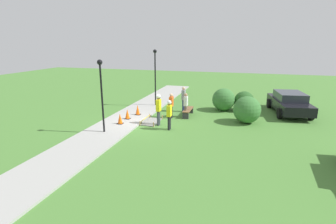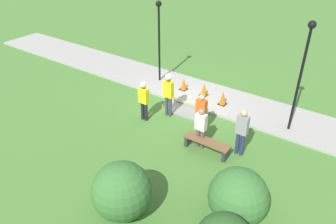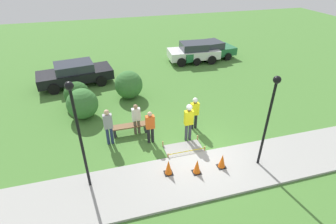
% 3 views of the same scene
% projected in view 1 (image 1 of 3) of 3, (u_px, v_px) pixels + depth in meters
% --- Properties ---
extents(ground_plane, '(60.00, 60.00, 0.00)m').
position_uv_depth(ground_plane, '(142.00, 124.00, 16.15)').
color(ground_plane, '#477A33').
extents(sidewalk, '(28.00, 2.56, 0.10)m').
position_uv_depth(sidewalk, '(123.00, 121.00, 16.48)').
color(sidewalk, '#9E9E99').
rests_on(sidewalk, ground_plane).
extents(wet_concrete_patch, '(1.74, 0.92, 0.28)m').
position_uv_depth(wet_concrete_patch, '(152.00, 122.00, 16.41)').
color(wet_concrete_patch, gray).
rests_on(wet_concrete_patch, ground_plane).
extents(traffic_cone_near_patch, '(0.34, 0.34, 0.67)m').
position_uv_depth(traffic_cone_near_patch, '(138.00, 110.00, 17.70)').
color(traffic_cone_near_patch, black).
rests_on(traffic_cone_near_patch, sidewalk).
extents(traffic_cone_far_patch, '(0.34, 0.34, 0.64)m').
position_uv_depth(traffic_cone_far_patch, '(127.00, 114.00, 16.76)').
color(traffic_cone_far_patch, black).
rests_on(traffic_cone_far_patch, sidewalk).
extents(traffic_cone_sidewalk_edge, '(0.34, 0.34, 0.63)m').
position_uv_depth(traffic_cone_sidewalk_edge, '(120.00, 119.00, 15.74)').
color(traffic_cone_sidewalk_edge, black).
rests_on(traffic_cone_sidewalk_edge, sidewalk).
extents(park_bench, '(1.71, 0.44, 0.48)m').
position_uv_depth(park_bench, '(188.00, 111.00, 17.79)').
color(park_bench, '#2D2D33').
rests_on(park_bench, ground_plane).
extents(worker_supervisor, '(0.40, 0.25, 1.73)m').
position_uv_depth(worker_supervisor, '(169.00, 112.00, 14.80)').
color(worker_supervisor, black).
rests_on(worker_supervisor, ground_plane).
extents(worker_assistant, '(0.40, 0.28, 1.92)m').
position_uv_depth(worker_assistant, '(159.00, 106.00, 15.56)').
color(worker_assistant, '#383D47').
rests_on(worker_assistant, ground_plane).
extents(bystander_in_orange_shirt, '(0.40, 0.22, 1.65)m').
position_uv_depth(bystander_in_orange_shirt, '(171.00, 104.00, 17.14)').
color(bystander_in_orange_shirt, black).
rests_on(bystander_in_orange_shirt, ground_plane).
extents(bystander_in_gray_shirt, '(0.40, 0.22, 1.62)m').
position_uv_depth(bystander_in_gray_shirt, '(186.00, 104.00, 17.36)').
color(bystander_in_gray_shirt, brown).
rests_on(bystander_in_gray_shirt, ground_plane).
extents(bystander_in_white_shirt, '(0.40, 0.24, 1.81)m').
position_uv_depth(bystander_in_white_shirt, '(184.00, 98.00, 18.69)').
color(bystander_in_white_shirt, navy).
rests_on(bystander_in_white_shirt, ground_plane).
extents(lamppost_near, '(0.28, 0.28, 3.91)m').
position_uv_depth(lamppost_near, '(101.00, 86.00, 13.76)').
color(lamppost_near, black).
rests_on(lamppost_near, sidewalk).
extents(lamppost_far, '(0.28, 0.28, 4.25)m').
position_uv_depth(lamppost_far, '(155.00, 70.00, 19.80)').
color(lamppost_far, black).
rests_on(lamppost_far, sidewalk).
extents(parked_car_black, '(5.00, 2.70, 1.51)m').
position_uv_depth(parked_car_black, '(289.00, 102.00, 18.28)').
color(parked_car_black, black).
rests_on(parked_car_black, ground_plane).
extents(shrub_rounded_near, '(1.64, 1.64, 1.64)m').
position_uv_depth(shrub_rounded_near, '(224.00, 100.00, 19.06)').
color(shrub_rounded_near, '#387033').
rests_on(shrub_rounded_near, ground_plane).
extents(shrub_rounded_mid, '(1.44, 1.44, 1.44)m').
position_uv_depth(shrub_rounded_mid, '(244.00, 101.00, 18.99)').
color(shrub_rounded_mid, '#285623').
rests_on(shrub_rounded_mid, ground_plane).
extents(shrub_rounded_far, '(1.67, 1.67, 1.67)m').
position_uv_depth(shrub_rounded_far, '(247.00, 110.00, 16.12)').
color(shrub_rounded_far, '#387033').
rests_on(shrub_rounded_far, ground_plane).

